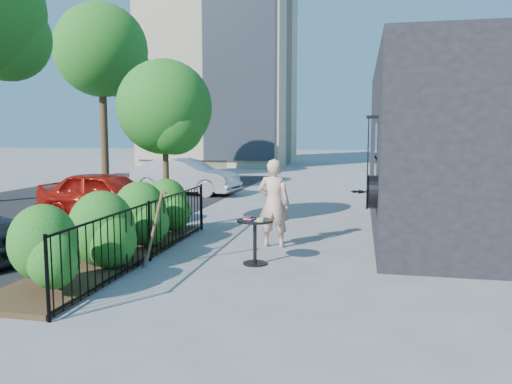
% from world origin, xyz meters
% --- Properties ---
extents(ground, '(120.00, 120.00, 0.00)m').
position_xyz_m(ground, '(0.00, 0.00, 0.00)').
color(ground, gray).
rests_on(ground, ground).
extents(shop_building, '(6.22, 9.00, 4.00)m').
position_xyz_m(shop_building, '(5.50, 4.50, 2.00)').
color(shop_building, black).
rests_on(shop_building, ground).
extents(fence, '(0.05, 6.05, 1.10)m').
position_xyz_m(fence, '(-1.50, 0.00, 0.56)').
color(fence, black).
rests_on(fence, ground).
extents(planting_bed, '(1.30, 6.00, 0.08)m').
position_xyz_m(planting_bed, '(-2.20, 0.00, 0.04)').
color(planting_bed, '#382616').
rests_on(planting_bed, ground).
extents(shrubs, '(1.10, 5.60, 1.24)m').
position_xyz_m(shrubs, '(-2.10, 0.10, 0.70)').
color(shrubs, '#155F1A').
rests_on(shrubs, ground).
extents(patio_tree, '(2.20, 2.20, 3.94)m').
position_xyz_m(patio_tree, '(-2.24, 2.76, 2.76)').
color(patio_tree, '#3F2B19').
rests_on(patio_tree, ground).
extents(street, '(9.00, 30.00, 0.01)m').
position_xyz_m(street, '(-7.00, 3.00, 0.00)').
color(street, black).
rests_on(street, ground).
extents(street_tree_far, '(4.40, 4.40, 8.28)m').
position_xyz_m(street_tree_far, '(-9.94, 13.96, 5.92)').
color(street_tree_far, '#3F2B19').
rests_on(street_tree_far, ground).
extents(cafe_table, '(0.63, 0.63, 0.85)m').
position_xyz_m(cafe_table, '(0.40, 0.17, 0.55)').
color(cafe_table, black).
rests_on(cafe_table, ground).
extents(woman, '(0.67, 0.45, 1.79)m').
position_xyz_m(woman, '(0.49, 1.59, 0.89)').
color(woman, '#DCA88E').
rests_on(woman, ground).
extents(shovel, '(0.46, 0.18, 1.37)m').
position_xyz_m(shovel, '(-1.25, -0.41, 0.60)').
color(shovel, brown).
rests_on(shovel, ground).
extents(car_red, '(4.01, 2.06, 1.31)m').
position_xyz_m(car_red, '(-4.36, 3.80, 0.65)').
color(car_red, '#A7160D').
rests_on(car_red, ground).
extents(car_silver, '(4.24, 1.95, 1.35)m').
position_xyz_m(car_silver, '(-4.27, 9.49, 0.67)').
color(car_silver, '#A8A7AC').
rests_on(car_silver, ground).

